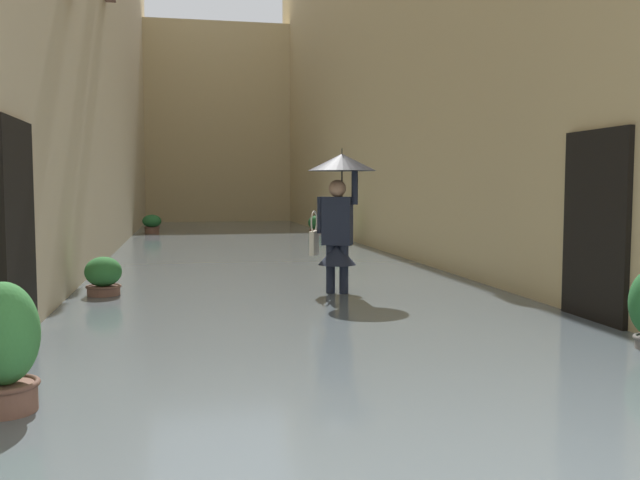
{
  "coord_description": "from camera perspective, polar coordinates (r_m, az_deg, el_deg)",
  "views": [
    {
      "loc": [
        1.38,
        2.41,
        1.61
      ],
      "look_at": [
        -0.23,
        -5.66,
        0.96
      ],
      "focal_mm": 38.14,
      "sensor_mm": 36.0,
      "label": 1
    }
  ],
  "objects": [
    {
      "name": "building_facade_right",
      "position": [
        15.36,
        -20.79,
        16.18
      ],
      "size": [
        2.04,
        28.86,
        9.58
      ],
      "color": "beige",
      "rests_on": "ground_plane"
    },
    {
      "name": "potted_plant_mid_right",
      "position": [
        20.82,
        -13.92,
        1.15
      ],
      "size": [
        0.55,
        0.55,
        0.77
      ],
      "color": "brown",
      "rests_on": "ground_plane"
    },
    {
      "name": "potted_plant_far_left",
      "position": [
        16.51,
        1.61,
        0.53
      ],
      "size": [
        0.49,
        0.49,
        0.79
      ],
      "color": "brown",
      "rests_on": "ground_plane"
    },
    {
      "name": "flood_water",
      "position": [
        14.99,
        -5.97,
        -1.28
      ],
      "size": [
        6.51,
        30.86,
        0.2
      ],
      "primitive_type": "cube",
      "color": "#515B60",
      "rests_on": "ground_plane"
    },
    {
      "name": "potted_plant_near_right",
      "position": [
        9.25,
        -17.71,
        -3.4
      ],
      "size": [
        0.47,
        0.47,
        0.7
      ],
      "color": "brown",
      "rests_on": "ground_plane"
    },
    {
      "name": "potted_plant_mid_left",
      "position": [
        20.86,
        -0.3,
        1.17
      ],
      "size": [
        0.51,
        0.51,
        0.71
      ],
      "color": "#9E563D",
      "rests_on": "ground_plane"
    },
    {
      "name": "building_facade_far",
      "position": [
        28.32,
        -8.6,
        9.38
      ],
      "size": [
        9.31,
        1.8,
        8.06
      ],
      "primitive_type": "cube",
      "color": "tan",
      "rests_on": "ground_plane"
    },
    {
      "name": "potted_plant_far_right",
      "position": [
        4.72,
        -24.96,
        -9.05
      ],
      "size": [
        0.43,
        0.43,
        1.02
      ],
      "color": "brown",
      "rests_on": "ground_plane"
    },
    {
      "name": "person_wading",
      "position": [
        8.88,
        1.62,
        3.23
      ],
      "size": [
        0.89,
        0.89,
        2.1
      ],
      "color": "black",
      "rests_on": "ground_plane"
    },
    {
      "name": "building_facade_left",
      "position": [
        16.17,
        7.94,
        18.21
      ],
      "size": [
        2.04,
        28.86,
        10.9
      ],
      "color": "tan",
      "rests_on": "ground_plane"
    },
    {
      "name": "ground_plane",
      "position": [
        15.0,
        -5.97,
        -1.66
      ],
      "size": [
        62.16,
        62.16,
        0.0
      ],
      "primitive_type": "plane",
      "color": "gray"
    }
  ]
}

